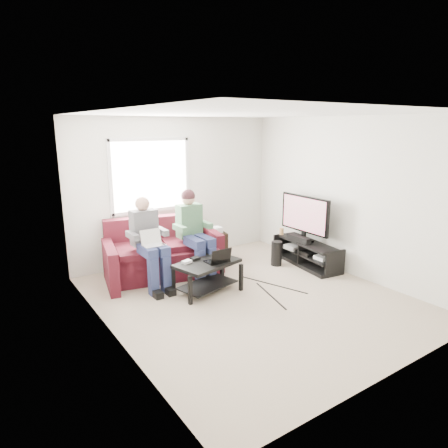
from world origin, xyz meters
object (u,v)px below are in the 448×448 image
Objects in this scene: coffee_table at (207,270)px; end_table at (215,246)px; tv at (305,215)px; tv_stand at (307,255)px; sofa at (163,255)px; subwoofer at (277,253)px.

coffee_table is 1.44m from end_table.
end_table is (-1.20, 1.05, -0.62)m from tv.
end_table is (-1.21, 1.15, 0.09)m from tv_stand.
tv_stand is 1.67m from end_table.
end_table is at bearing 4.78° from sofa.
coffee_table is 2.38× the size of subwoofer.
tv_stand is 0.54m from subwoofer.
sofa is 3.42× the size of end_table.
sofa is at bearing 155.38° from tv_stand.
tv_stand is at bearing -0.30° from coffee_table.
tv_stand is 2.17× the size of end_table.
coffee_table is at bearing -169.55° from subwoofer.
tv_stand is at bearing -43.67° from end_table.
end_table reaches higher than subwoofer.
tv_stand is 3.14× the size of subwoofer.
coffee_table is at bearing -177.55° from tv.
tv_stand is at bearing -88.53° from tv.
sofa is 1.07m from coffee_table.
subwoofer is 0.69× the size of end_table.
tv is (2.31, -0.96, 0.56)m from sofa.
sofa is 2.55m from tv_stand.
sofa is 1.11m from end_table.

